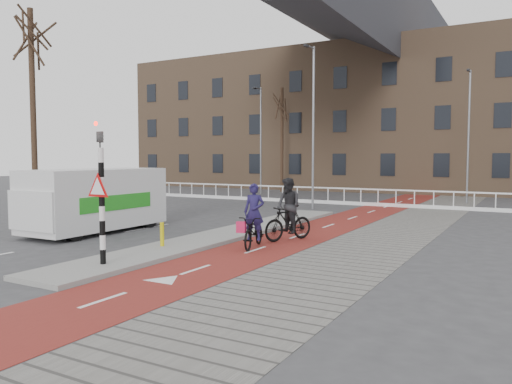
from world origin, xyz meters
The scene contains 16 objects.
ground centered at (0.00, 0.00, 0.00)m, with size 120.00×120.00×0.00m, color #38383A.
bike_lane centered at (1.50, 10.00, 0.01)m, with size 2.50×60.00×0.01m, color maroon.
sidewalk centered at (4.30, 10.00, 0.01)m, with size 3.00×60.00×0.01m, color slate.
curb_island centered at (-0.70, 4.00, 0.06)m, with size 1.80×16.00×0.12m, color gray.
traffic_signal centered at (-0.60, -2.02, 1.99)m, with size 0.80×0.80×3.68m.
bollard centered at (-0.95, 0.66, 0.48)m, with size 0.12×0.12×0.71m, color #D1BF0B.
cyclist_near centered at (1.30, 2.27, 0.67)m, with size 1.11×1.99×1.96m.
cyclist_far centered at (1.62, 4.01, 0.87)m, with size 1.32×2.00×2.08m.
van centered at (-5.45, 2.30, 1.23)m, with size 2.23×5.43×2.33m.
railing centered at (-5.00, 17.00, 0.31)m, with size 28.00×0.10×0.99m.
townhouse_row centered at (-3.00, 32.00, 7.81)m, with size 46.00×10.00×15.90m.
tree_left centered at (-11.74, 4.46, 4.79)m, with size 0.27×0.27×9.58m, color black.
tree_mid centered at (-9.10, 25.12, 4.13)m, with size 0.27×0.27×8.27m, color black.
streetlight_near centered at (-1.63, 13.79, 4.27)m, with size 0.12×0.12×8.55m, color slate.
streetlight_left centered at (-9.49, 22.34, 3.98)m, with size 0.12×0.12×7.96m, color slate.
streetlight_right centered at (5.16, 21.34, 3.95)m, with size 0.12×0.12×7.89m, color slate.
Camera 1 is at (8.71, -10.81, 2.77)m, focal length 35.00 mm.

